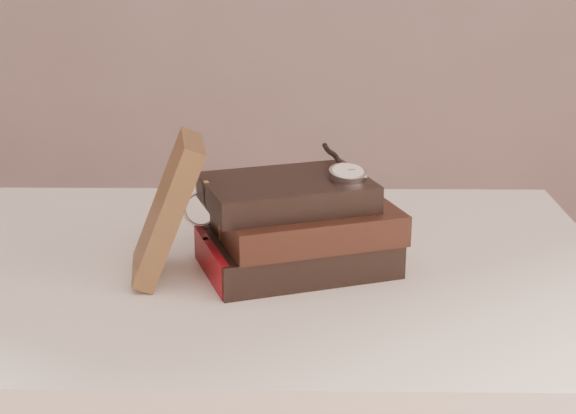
{
  "coord_description": "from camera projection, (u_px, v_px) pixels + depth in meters",
  "views": [
    {
      "loc": [
        0.12,
        -0.61,
        1.14
      ],
      "look_at": [
        0.11,
        0.33,
        0.82
      ],
      "focal_mm": 53.44,
      "sensor_mm": 36.0,
      "label": 1
    }
  ],
  "objects": [
    {
      "name": "pocket_watch",
      "position": [
        346.0,
        171.0,
        0.99
      ],
      "size": [
        0.06,
        0.15,
        0.02
      ],
      "color": "silver",
      "rests_on": "book_stack"
    },
    {
      "name": "journal",
      "position": [
        167.0,
        208.0,
        0.96
      ],
      "size": [
        0.1,
        0.12,
        0.16
      ],
      "primitive_type": "cube",
      "rotation": [
        0.0,
        0.39,
        0.17
      ],
      "color": "#412B19",
      "rests_on": "table"
    },
    {
      "name": "eyeglasses",
      "position": [
        218.0,
        206.0,
        1.04
      ],
      "size": [
        0.12,
        0.13,
        0.04
      ],
      "color": "silver",
      "rests_on": "book_stack"
    },
    {
      "name": "book_stack",
      "position": [
        298.0,
        227.0,
        1.0
      ],
      "size": [
        0.25,
        0.21,
        0.11
      ],
      "color": "black",
      "rests_on": "table"
    },
    {
      "name": "table",
      "position": [
        199.0,
        331.0,
        1.06
      ],
      "size": [
        1.0,
        0.6,
        0.75
      ],
      "color": "silver",
      "rests_on": "ground"
    }
  ]
}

